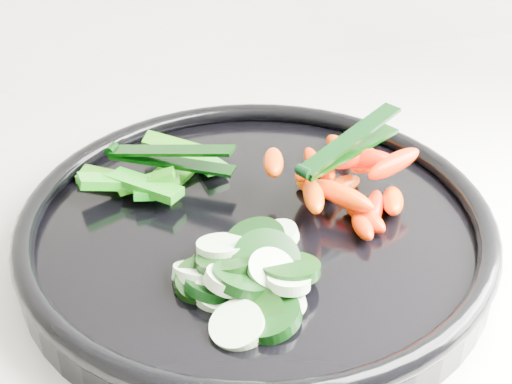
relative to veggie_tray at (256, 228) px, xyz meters
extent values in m
cylinder|color=black|center=(0.00, 0.00, -0.01)|extent=(0.42, 0.42, 0.02)
torus|color=black|center=(0.00, 0.00, 0.01)|extent=(0.42, 0.42, 0.02)
cylinder|color=black|center=(-0.03, -0.11, 0.01)|extent=(0.06, 0.06, 0.03)
cylinder|color=#D9F9C7|center=(-0.04, -0.11, 0.01)|extent=(0.05, 0.05, 0.02)
cylinder|color=black|center=(-0.05, -0.07, 0.01)|extent=(0.05, 0.05, 0.03)
cylinder|color=beige|center=(-0.06, -0.05, 0.01)|extent=(0.05, 0.05, 0.03)
cylinder|color=black|center=(-0.06, -0.06, 0.01)|extent=(0.04, 0.04, 0.02)
cylinder|color=beige|center=(-0.05, -0.07, 0.01)|extent=(0.04, 0.04, 0.02)
cylinder|color=black|center=(-0.02, -0.11, 0.01)|extent=(0.06, 0.06, 0.02)
cylinder|color=#E4FAC8|center=(-0.01, -0.10, 0.01)|extent=(0.04, 0.04, 0.02)
cylinder|color=black|center=(-0.05, -0.06, 0.01)|extent=(0.04, 0.04, 0.01)
cylinder|color=beige|center=(-0.05, -0.06, 0.01)|extent=(0.04, 0.04, 0.01)
cylinder|color=black|center=(-0.04, -0.06, 0.01)|extent=(0.06, 0.06, 0.02)
cylinder|color=beige|center=(-0.04, -0.07, 0.01)|extent=(0.04, 0.04, 0.01)
cylinder|color=black|center=(-0.05, -0.06, 0.01)|extent=(0.05, 0.05, 0.02)
cylinder|color=beige|center=(-0.05, -0.07, 0.01)|extent=(0.03, 0.03, 0.02)
cylinder|color=black|center=(-0.04, -0.06, 0.02)|extent=(0.05, 0.05, 0.02)
cylinder|color=#B1CFA5|center=(-0.04, -0.04, 0.02)|extent=(0.05, 0.05, 0.02)
cylinder|color=black|center=(-0.03, -0.08, 0.02)|extent=(0.04, 0.04, 0.03)
cylinder|color=beige|center=(-0.04, -0.08, 0.02)|extent=(0.04, 0.04, 0.02)
cylinder|color=black|center=(-0.01, -0.06, 0.02)|extent=(0.07, 0.06, 0.03)
cylinder|color=beige|center=(-0.01, -0.07, 0.02)|extent=(0.05, 0.05, 0.03)
cylinder|color=black|center=(-0.01, -0.04, 0.02)|extent=(0.06, 0.06, 0.02)
cylinder|color=#D4EEBE|center=(0.01, -0.04, 0.02)|extent=(0.03, 0.03, 0.02)
cylinder|color=black|center=(0.00, -0.08, 0.02)|extent=(0.05, 0.05, 0.02)
cylinder|color=beige|center=(0.00, -0.09, 0.02)|extent=(0.04, 0.04, 0.02)
ellipsoid|color=red|center=(0.09, -0.02, 0.01)|extent=(0.03, 0.04, 0.02)
ellipsoid|color=#E74C00|center=(0.08, -0.02, 0.01)|extent=(0.03, 0.05, 0.02)
ellipsoid|color=#DE5900|center=(0.06, 0.02, 0.01)|extent=(0.04, 0.04, 0.02)
ellipsoid|color=#EB4B00|center=(0.11, -0.01, 0.01)|extent=(0.04, 0.06, 0.03)
ellipsoid|color=#E54600|center=(0.07, 0.02, 0.01)|extent=(0.03, 0.05, 0.02)
ellipsoid|color=#FB1F00|center=(0.07, -0.04, 0.01)|extent=(0.02, 0.04, 0.02)
ellipsoid|color=#F04700|center=(0.08, 0.02, 0.01)|extent=(0.05, 0.03, 0.02)
ellipsoid|color=#DC5200|center=(0.10, 0.08, 0.01)|extent=(0.02, 0.05, 0.02)
ellipsoid|color=#DF4900|center=(0.07, 0.06, 0.01)|extent=(0.02, 0.04, 0.02)
ellipsoid|color=#FF3C00|center=(0.05, -0.01, 0.03)|extent=(0.03, 0.06, 0.02)
ellipsoid|color=#FF5800|center=(0.10, 0.04, 0.03)|extent=(0.02, 0.05, 0.03)
ellipsoid|color=#E15300|center=(0.07, 0.03, 0.03)|extent=(0.02, 0.05, 0.02)
ellipsoid|color=#FF4200|center=(0.07, -0.01, 0.03)|extent=(0.05, 0.05, 0.02)
ellipsoid|color=#FF3C00|center=(0.05, 0.03, 0.03)|extent=(0.05, 0.05, 0.02)
ellipsoid|color=#FF4300|center=(0.11, 0.02, 0.03)|extent=(0.05, 0.03, 0.02)
ellipsoid|color=#FF2900|center=(0.10, 0.01, 0.04)|extent=(0.05, 0.04, 0.03)
ellipsoid|color=#FF5C00|center=(0.02, 0.03, 0.04)|extent=(0.03, 0.05, 0.02)
ellipsoid|color=#FF1700|center=(0.09, 0.02, 0.04)|extent=(0.04, 0.02, 0.02)
ellipsoid|color=#E33B00|center=(0.11, 0.00, 0.04)|extent=(0.06, 0.03, 0.02)
cube|color=#246B0A|center=(-0.05, 0.08, 0.01)|extent=(0.03, 0.05, 0.02)
cube|color=#1F6E0A|center=(-0.05, 0.09, 0.01)|extent=(0.05, 0.07, 0.03)
cube|color=#176809|center=(-0.02, 0.10, 0.01)|extent=(0.03, 0.06, 0.02)
cube|color=#146109|center=(-0.05, 0.08, 0.01)|extent=(0.06, 0.05, 0.02)
cube|color=#186F0A|center=(-0.11, 0.09, 0.01)|extent=(0.05, 0.05, 0.01)
cube|color=#0A6109|center=(-0.08, 0.07, 0.01)|extent=(0.02, 0.06, 0.02)
cube|color=#226B0A|center=(-0.08, 0.06, 0.02)|extent=(0.05, 0.03, 0.02)
cube|color=#0C720A|center=(-0.10, 0.07, 0.02)|extent=(0.06, 0.03, 0.02)
cube|color=#09670C|center=(-0.08, 0.06, 0.02)|extent=(0.06, 0.06, 0.01)
cube|color=#176009|center=(-0.04, 0.12, 0.02)|extent=(0.05, 0.04, 0.02)
cylinder|color=black|center=(0.03, -0.01, 0.05)|extent=(0.01, 0.01, 0.01)
cube|color=black|center=(0.08, 0.02, 0.05)|extent=(0.10, 0.07, 0.00)
cube|color=black|center=(0.08, 0.02, 0.06)|extent=(0.10, 0.07, 0.02)
cylinder|color=black|center=(-0.10, 0.11, 0.03)|extent=(0.01, 0.01, 0.01)
cube|color=black|center=(-0.05, 0.08, 0.02)|extent=(0.10, 0.07, 0.00)
cube|color=black|center=(-0.05, 0.08, 0.04)|extent=(0.10, 0.07, 0.02)
camera|label=1|loc=(-0.13, -0.44, 0.34)|focal=50.00mm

